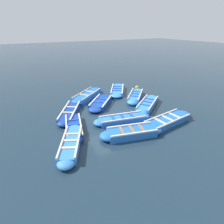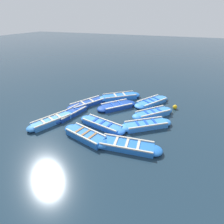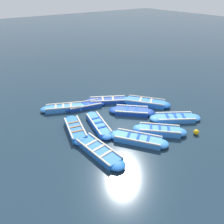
% 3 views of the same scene
% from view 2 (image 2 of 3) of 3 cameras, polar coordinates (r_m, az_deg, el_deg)
% --- Properties ---
extents(ground_plane, '(120.00, 120.00, 0.00)m').
position_cam_2_polar(ground_plane, '(13.07, -0.59, -0.80)').
color(ground_plane, '#1C303F').
extents(boat_inner_gap, '(1.31, 3.95, 0.40)m').
position_cam_2_polar(boat_inner_gap, '(9.90, 4.89, -10.84)').
color(boat_inner_gap, blue).
rests_on(boat_inner_gap, ground).
extents(boat_tucked, '(2.93, 2.90, 0.45)m').
position_cam_2_polar(boat_tucked, '(13.14, 13.12, -0.46)').
color(boat_tucked, '#3884E0').
rests_on(boat_tucked, ground).
extents(boat_mid_row, '(2.78, 3.39, 0.41)m').
position_cam_2_polar(boat_mid_row, '(11.75, 10.99, -4.14)').
color(boat_mid_row, '#3884E0').
rests_on(boat_mid_row, ground).
extents(boat_bow_out, '(1.63, 3.44, 0.45)m').
position_cam_2_polar(boat_bow_out, '(10.65, -8.56, -7.62)').
color(boat_bow_out, blue).
rests_on(boat_bow_out, ground).
extents(boat_broadside, '(3.45, 2.70, 0.37)m').
position_cam_2_polar(boat_broadside, '(15.01, 12.80, 3.25)').
color(boat_broadside, '#3884E0').
rests_on(boat_broadside, ground).
extents(boat_outer_left, '(3.04, 2.94, 0.40)m').
position_cam_2_polar(boat_outer_left, '(13.93, 1.52, 1.98)').
color(boat_outer_left, navy).
rests_on(boat_outer_left, ground).
extents(boat_alongside, '(3.50, 2.48, 0.37)m').
position_cam_2_polar(boat_alongside, '(14.52, -8.01, 2.83)').
color(boat_alongside, navy).
rests_on(boat_alongside, ground).
extents(boat_end_of_row, '(3.35, 2.10, 0.41)m').
position_cam_2_polar(boat_end_of_row, '(12.63, -19.17, -2.79)').
color(boat_end_of_row, '#3884E0').
rests_on(boat_end_of_row, ground).
extents(boat_centre, '(3.03, 3.55, 0.45)m').
position_cam_2_polar(boat_centre, '(15.51, 2.50, 5.00)').
color(boat_centre, blue).
rests_on(boat_centre, ground).
extents(boat_drifting, '(3.34, 1.56, 0.36)m').
position_cam_2_polar(boat_drifting, '(13.30, -13.22, -0.34)').
color(boat_drifting, navy).
rests_on(boat_drifting, ground).
extents(boat_far_corner, '(1.43, 3.56, 0.38)m').
position_cam_2_polar(boat_far_corner, '(11.61, -3.30, -4.11)').
color(boat_far_corner, blue).
rests_on(boat_far_corner, ground).
extents(buoy_orange_near, '(0.34, 0.34, 0.34)m').
position_cam_2_polar(buoy_orange_near, '(14.65, 19.87, 1.57)').
color(buoy_orange_near, '#EAB214').
rests_on(buoy_orange_near, ground).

